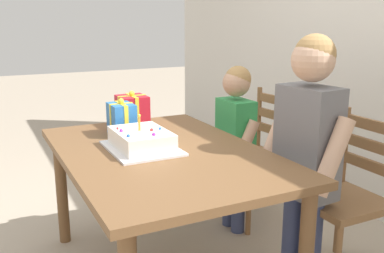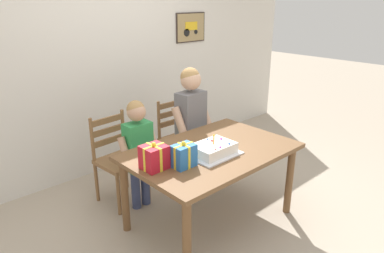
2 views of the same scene
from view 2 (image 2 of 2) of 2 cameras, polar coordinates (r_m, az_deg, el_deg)
The scene contains 10 objects.
ground_plane at distance 3.56m, azimuth 2.89°, elevation -14.75°, with size 20.00×20.00×0.00m, color tan.
back_wall at distance 4.35m, azimuth -13.20°, elevation 9.90°, with size 6.40×0.11×2.60m.
dining_table at distance 3.23m, azimuth 3.09°, elevation -5.16°, with size 1.50×0.99×0.74m.
birthday_cake at distance 3.07m, azimuth 3.42°, elevation -3.70°, with size 0.44×0.34×0.19m.
gift_box_red_large at distance 2.84m, azimuth -1.34°, elevation -4.71°, with size 0.19×0.14×0.22m.
gift_box_beside_cake at distance 2.83m, azimuth -6.09°, elevation -4.91°, with size 0.19×0.18×0.23m.
chair_left at distance 3.74m, azimuth -11.74°, elevation -5.09°, with size 0.45×0.45×0.92m.
chair_right at distance 4.18m, azimuth -1.96°, elevation -1.89°, with size 0.42×0.42×0.92m.
child_older at distance 3.84m, azimuth -0.16°, elevation 1.71°, with size 0.50×0.29×1.35m.
child_younger at distance 3.49m, azimuth -8.63°, elevation -2.87°, with size 0.40×0.23×1.12m.
Camera 2 is at (-2.10, -2.03, 2.03)m, focal length 33.21 mm.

